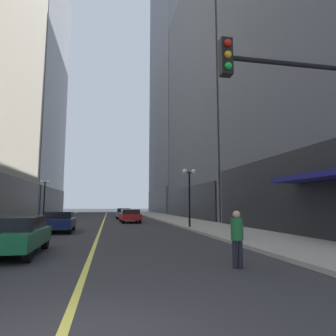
{
  "coord_description": "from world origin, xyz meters",
  "views": [
    {
      "loc": [
        0.59,
        -3.76,
        1.75
      ],
      "look_at": [
        6.7,
        27.6,
        5.7
      ],
      "focal_mm": 31.9,
      "sensor_mm": 36.0,
      "label": 1
    }
  ],
  "objects_px": {
    "traffic_light_near_right": "(311,122)",
    "fire_hydrant_right": "(240,233)",
    "car_navy": "(59,221)",
    "car_red": "(130,215)",
    "street_lamp_right_mid": "(189,184)",
    "street_lamp_left_far": "(45,191)",
    "car_grey": "(123,213)",
    "pedestrian_in_green_parka": "(237,235)",
    "car_green": "(16,234)"
  },
  "relations": [
    {
      "from": "car_grey",
      "to": "pedestrian_in_green_parka",
      "type": "distance_m",
      "value": 30.68
    },
    {
      "from": "traffic_light_near_right",
      "to": "fire_hydrant_right",
      "type": "relative_size",
      "value": 7.06
    },
    {
      "from": "car_green",
      "to": "fire_hydrant_right",
      "type": "distance_m",
      "value": 9.82
    },
    {
      "from": "car_navy",
      "to": "car_red",
      "type": "bearing_deg",
      "value": 61.5
    },
    {
      "from": "car_grey",
      "to": "pedestrian_in_green_parka",
      "type": "height_order",
      "value": "pedestrian_in_green_parka"
    },
    {
      "from": "car_green",
      "to": "car_red",
      "type": "relative_size",
      "value": 0.99
    },
    {
      "from": "car_grey",
      "to": "street_lamp_left_far",
      "type": "bearing_deg",
      "value": -155.19
    },
    {
      "from": "car_green",
      "to": "pedestrian_in_green_parka",
      "type": "relative_size",
      "value": 2.67
    },
    {
      "from": "pedestrian_in_green_parka",
      "to": "car_navy",
      "type": "bearing_deg",
      "value": 118.07
    },
    {
      "from": "car_navy",
      "to": "car_grey",
      "type": "relative_size",
      "value": 0.94
    },
    {
      "from": "car_green",
      "to": "street_lamp_right_mid",
      "type": "relative_size",
      "value": 0.95
    },
    {
      "from": "car_green",
      "to": "street_lamp_left_far",
      "type": "distance_m",
      "value": 23.51
    },
    {
      "from": "street_lamp_right_mid",
      "to": "fire_hydrant_right",
      "type": "bearing_deg",
      "value": -86.24
    },
    {
      "from": "street_lamp_left_far",
      "to": "car_navy",
      "type": "bearing_deg",
      "value": -74.75
    },
    {
      "from": "pedestrian_in_green_parka",
      "to": "street_lamp_right_mid",
      "type": "relative_size",
      "value": 0.36
    },
    {
      "from": "car_navy",
      "to": "traffic_light_near_right",
      "type": "xyz_separation_m",
      "value": [
        7.93,
        -14.3,
        3.02
      ]
    },
    {
      "from": "pedestrian_in_green_parka",
      "to": "traffic_light_near_right",
      "type": "height_order",
      "value": "traffic_light_near_right"
    },
    {
      "from": "car_red",
      "to": "traffic_light_near_right",
      "type": "distance_m",
      "value": 24.22
    },
    {
      "from": "car_navy",
      "to": "street_lamp_left_far",
      "type": "height_order",
      "value": "street_lamp_left_far"
    },
    {
      "from": "street_lamp_left_far",
      "to": "fire_hydrant_right",
      "type": "height_order",
      "value": "street_lamp_left_far"
    },
    {
      "from": "traffic_light_near_right",
      "to": "street_lamp_right_mid",
      "type": "bearing_deg",
      "value": 86.06
    },
    {
      "from": "car_navy",
      "to": "pedestrian_in_green_parka",
      "type": "bearing_deg",
      "value": -61.93
    },
    {
      "from": "car_green",
      "to": "car_navy",
      "type": "xyz_separation_m",
      "value": [
        0.05,
        9.04,
        0.0
      ]
    },
    {
      "from": "car_green",
      "to": "car_red",
      "type": "bearing_deg",
      "value": 74.26
    },
    {
      "from": "street_lamp_left_far",
      "to": "street_lamp_right_mid",
      "type": "bearing_deg",
      "value": -45.64
    },
    {
      "from": "car_grey",
      "to": "pedestrian_in_green_parka",
      "type": "bearing_deg",
      "value": -86.65
    },
    {
      "from": "car_red",
      "to": "car_grey",
      "type": "bearing_deg",
      "value": 91.95
    },
    {
      "from": "car_navy",
      "to": "fire_hydrant_right",
      "type": "bearing_deg",
      "value": -35.19
    },
    {
      "from": "car_red",
      "to": "pedestrian_in_green_parka",
      "type": "bearing_deg",
      "value": -86.12
    },
    {
      "from": "fire_hydrant_right",
      "to": "street_lamp_right_mid",
      "type": "bearing_deg",
      "value": 93.76
    },
    {
      "from": "street_lamp_right_mid",
      "to": "car_red",
      "type": "bearing_deg",
      "value": 113.61
    },
    {
      "from": "car_red",
      "to": "street_lamp_right_mid",
      "type": "relative_size",
      "value": 0.97
    },
    {
      "from": "pedestrian_in_green_parka",
      "to": "street_lamp_left_far",
      "type": "bearing_deg",
      "value": 111.59
    },
    {
      "from": "car_navy",
      "to": "traffic_light_near_right",
      "type": "distance_m",
      "value": 16.63
    },
    {
      "from": "traffic_light_near_right",
      "to": "fire_hydrant_right",
      "type": "bearing_deg",
      "value": 78.5
    },
    {
      "from": "car_red",
      "to": "fire_hydrant_right",
      "type": "xyz_separation_m",
      "value": [
        4.28,
        -16.26,
        -0.32
      ]
    },
    {
      "from": "car_navy",
      "to": "fire_hydrant_right",
      "type": "distance_m",
      "value": 11.6
    },
    {
      "from": "traffic_light_near_right",
      "to": "car_green",
      "type": "bearing_deg",
      "value": 146.58
    },
    {
      "from": "car_navy",
      "to": "traffic_light_near_right",
      "type": "relative_size",
      "value": 0.73
    },
    {
      "from": "street_lamp_right_mid",
      "to": "traffic_light_near_right",
      "type": "bearing_deg",
      "value": -93.94
    },
    {
      "from": "traffic_light_near_right",
      "to": "car_navy",
      "type": "bearing_deg",
      "value": 119.0
    },
    {
      "from": "car_red",
      "to": "fire_hydrant_right",
      "type": "relative_size",
      "value": 5.35
    },
    {
      "from": "pedestrian_in_green_parka",
      "to": "street_lamp_left_far",
      "type": "relative_size",
      "value": 0.36
    },
    {
      "from": "car_red",
      "to": "pedestrian_in_green_parka",
      "type": "distance_m",
      "value": 22.19
    },
    {
      "from": "car_green",
      "to": "street_lamp_right_mid",
      "type": "bearing_deg",
      "value": 47.85
    },
    {
      "from": "car_red",
      "to": "street_lamp_right_mid",
      "type": "height_order",
      "value": "street_lamp_right_mid"
    },
    {
      "from": "street_lamp_left_far",
      "to": "street_lamp_right_mid",
      "type": "distance_m",
      "value": 18.31
    },
    {
      "from": "traffic_light_near_right",
      "to": "street_lamp_left_far",
      "type": "xyz_separation_m",
      "value": [
        -11.75,
        28.32,
        -0.49
      ]
    },
    {
      "from": "car_navy",
      "to": "pedestrian_in_green_parka",
      "type": "height_order",
      "value": "pedestrian_in_green_parka"
    },
    {
      "from": "car_grey",
      "to": "pedestrian_in_green_parka",
      "type": "relative_size",
      "value": 2.79
    }
  ]
}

